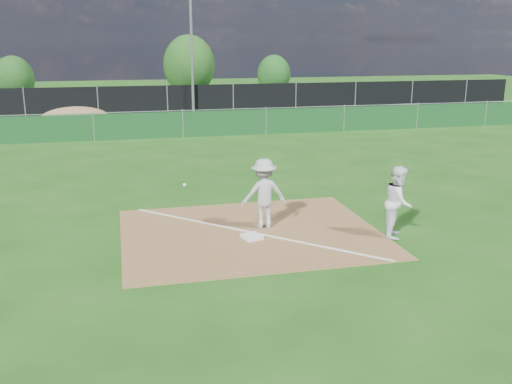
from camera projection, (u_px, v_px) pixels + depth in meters
ground at (198, 158)px, 21.93m from camera, size 90.00×90.00×0.00m
infield_dirt at (251, 233)px, 13.48m from camera, size 6.00×5.00×0.02m
foul_line at (251, 232)px, 13.47m from camera, size 5.01×5.01×0.01m
green_fence at (183, 125)px, 26.47m from camera, size 44.00×0.05×1.20m
dirt_mound at (75, 118)px, 28.63m from camera, size 3.38×2.60×1.17m
black_fence at (167, 101)px, 33.90m from camera, size 46.00×0.04×1.80m
parking_lot at (161, 106)px, 38.83m from camera, size 46.00×9.00×0.01m
light_pole at (192, 47)px, 33.15m from camera, size 0.16×0.16×8.00m
first_base at (252, 237)px, 13.05m from camera, size 0.51×0.51×0.09m
play_at_first at (264, 194)px, 13.63m from camera, size 2.48×0.66×1.69m
runner at (399, 202)px, 13.06m from camera, size 0.96×1.02×1.67m
car_left at (59, 98)px, 37.08m from camera, size 4.59×3.32×1.45m
car_mid at (124, 98)px, 37.68m from camera, size 4.18×1.66×1.35m
car_right at (209, 97)px, 38.48m from camera, size 4.75×3.10×1.28m
tree_left at (14, 79)px, 40.09m from camera, size 2.82×2.82×3.35m
tree_mid at (189, 65)px, 44.90m from camera, size 4.05×4.05×4.81m
tree_right at (274, 74)px, 46.58m from camera, size 2.71×2.71×3.22m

